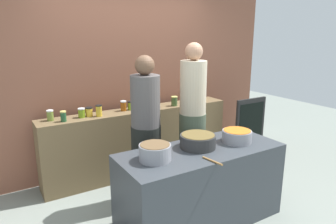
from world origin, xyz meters
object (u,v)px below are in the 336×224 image
preserve_jar_1 (63,116)px  preserve_jar_6 (130,106)px  preserve_jar_2 (82,113)px  preserve_jar_3 (89,112)px  cooking_pot_right (237,136)px  wooden_spoon (212,161)px  preserve_jar_5 (123,106)px  cooking_pot_center (198,141)px  chalkboard_sign (250,129)px  cooking_pot_left (155,152)px  preserve_jar_8 (194,97)px  preserve_jar_9 (203,96)px  preserve_jar_4 (99,111)px  cook_in_cap (192,126)px  preserve_jar_7 (174,101)px  preserve_jar_0 (50,115)px  cook_with_tongs (146,138)px

preserve_jar_1 → preserve_jar_6: (0.91, 0.10, -0.00)m
preserve_jar_2 → preserve_jar_3: 0.10m
cooking_pot_right → wooden_spoon: cooking_pot_right is taller
preserve_jar_1 → preserve_jar_5: bearing=7.5°
cooking_pot_center → wooden_spoon: cooking_pot_center is taller
chalkboard_sign → cooking_pot_left: bearing=-157.3°
preserve_jar_6 → preserve_jar_8: size_ratio=1.01×
preserve_jar_8 → cooking_pot_right: 1.55m
preserve_jar_9 → cooking_pot_center: size_ratio=0.30×
preserve_jar_5 → preserve_jar_6: (0.10, -0.00, -0.01)m
preserve_jar_6 → cooking_pot_center: 1.38m
preserve_jar_4 → cook_in_cap: 1.18m
preserve_jar_2 → cooking_pot_left: size_ratio=0.40×
preserve_jar_5 → wooden_spoon: (0.12, -1.73, -0.18)m
preserve_jar_8 → cook_in_cap: size_ratio=0.06×
preserve_jar_7 → wooden_spoon: bearing=-111.0°
preserve_jar_0 → cooking_pot_left: size_ratio=0.44×
cooking_pot_left → cooking_pot_right: cooking_pot_left is taller
cook_in_cap → preserve_jar_4: bearing=139.0°
preserve_jar_5 → chalkboard_sign: size_ratio=0.14×
preserve_jar_6 → cook_with_tongs: 0.83m
cooking_pot_left → preserve_jar_7: bearing=51.5°
preserve_jar_4 → chalkboard_sign: bearing=-10.8°
preserve_jar_0 → preserve_jar_9: preserve_jar_0 is taller
preserve_jar_3 → cooking_pot_left: 1.41m
preserve_jar_6 → wooden_spoon: preserve_jar_6 is taller
preserve_jar_8 → cooking_pot_center: 1.68m
cooking_pot_right → preserve_jar_8: bearing=71.3°
preserve_jar_8 → chalkboard_sign: size_ratio=0.12×
cooking_pot_left → preserve_jar_3: bearing=97.0°
preserve_jar_0 → cook_in_cap: (1.45, -0.88, -0.14)m
preserve_jar_1 → cooking_pot_left: size_ratio=0.43×
preserve_jar_7 → cooking_pot_left: preserve_jar_7 is taller
preserve_jar_2 → preserve_jar_4: (0.20, -0.06, 0.01)m
preserve_jar_5 → cooking_pot_center: (0.22, -1.37, -0.12)m
preserve_jar_5 → cooking_pot_left: 1.46m
preserve_jar_1 → cooking_pot_center: size_ratio=0.35×
preserve_jar_6 → preserve_jar_7: preserve_jar_7 is taller
preserve_jar_8 → cooking_pot_center: (-0.95, -1.38, -0.11)m
preserve_jar_3 → preserve_jar_9: 1.81m
preserve_jar_0 → cook_in_cap: cook_in_cap is taller
preserve_jar_7 → cooking_pot_left: (-1.05, -1.32, -0.11)m
preserve_jar_6 → preserve_jar_8: bearing=0.9°
chalkboard_sign → preserve_jar_3: bearing=168.3°
chalkboard_sign → cook_in_cap: bearing=-165.6°
preserve_jar_4 → cook_with_tongs: size_ratio=0.08×
preserve_jar_0 → chalkboard_sign: preserve_jar_0 is taller
preserve_jar_6 → chalkboard_sign: bearing=-16.4°
preserve_jar_5 → wooden_spoon: 1.75m
preserve_jar_2 → preserve_jar_5: (0.58, 0.04, 0.01)m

